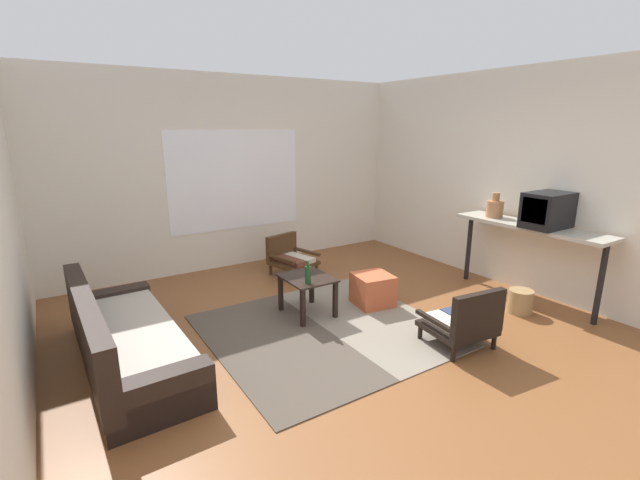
% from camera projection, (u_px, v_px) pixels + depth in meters
% --- Properties ---
extents(ground_plane, '(7.80, 7.80, 0.00)m').
position_uv_depth(ground_plane, '(364.00, 346.00, 4.05)').
color(ground_plane, brown).
extents(far_wall_with_window, '(5.60, 0.13, 2.70)m').
position_uv_depth(far_wall_with_window, '(234.00, 173.00, 6.20)').
color(far_wall_with_window, silver).
rests_on(far_wall_with_window, ground).
extents(side_wall_right, '(0.12, 6.60, 2.70)m').
position_uv_depth(side_wall_right, '(521.00, 181.00, 5.34)').
color(side_wall_right, silver).
rests_on(side_wall_right, ground).
extents(area_rug, '(2.25, 2.18, 0.01)m').
position_uv_depth(area_rug, '(326.00, 330.00, 4.38)').
color(area_rug, '#4C4238').
rests_on(area_rug, ground).
extents(couch, '(0.81, 2.07, 0.69)m').
position_uv_depth(couch, '(124.00, 342.00, 3.68)').
color(couch, black).
rests_on(couch, ground).
extents(coffee_table, '(0.48, 0.56, 0.43)m').
position_uv_depth(coffee_table, '(307.00, 285.00, 4.66)').
color(coffee_table, black).
rests_on(coffee_table, ground).
extents(armchair_by_window, '(0.64, 0.66, 0.54)m').
position_uv_depth(armchair_by_window, '(290.00, 256.00, 5.99)').
color(armchair_by_window, '#472D19').
rests_on(armchair_by_window, ground).
extents(armchair_striped_foreground, '(0.63, 0.60, 0.60)m').
position_uv_depth(armchair_striped_foreground, '(464.00, 321.00, 3.96)').
color(armchair_striped_foreground, black).
rests_on(armchair_striped_foreground, ground).
extents(ottoman_orange, '(0.46, 0.46, 0.37)m').
position_uv_depth(ottoman_orange, '(373.00, 290.00, 4.95)').
color(ottoman_orange, '#BC5633').
rests_on(ottoman_orange, ground).
extents(console_shelf, '(0.44, 1.76, 0.91)m').
position_uv_depth(console_shelf, '(530.00, 233.00, 4.97)').
color(console_shelf, '#B2AD9E').
rests_on(console_shelf, ground).
extents(crt_television, '(0.53, 0.36, 0.39)m').
position_uv_depth(crt_television, '(547.00, 210.00, 4.76)').
color(crt_television, black).
rests_on(crt_television, console_shelf).
extents(clay_vase, '(0.20, 0.20, 0.30)m').
position_uv_depth(clay_vase, '(495.00, 208.00, 5.32)').
color(clay_vase, '#A87047').
rests_on(clay_vase, console_shelf).
extents(glass_bottle, '(0.06, 0.06, 0.24)m').
position_uv_depth(glass_bottle, '(308.00, 274.00, 4.43)').
color(glass_bottle, '#194723').
rests_on(glass_bottle, coffee_table).
extents(wicker_basket, '(0.26, 0.26, 0.26)m').
position_uv_depth(wicker_basket, '(520.00, 301.00, 4.77)').
color(wicker_basket, '#9E7A4C').
rests_on(wicker_basket, ground).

